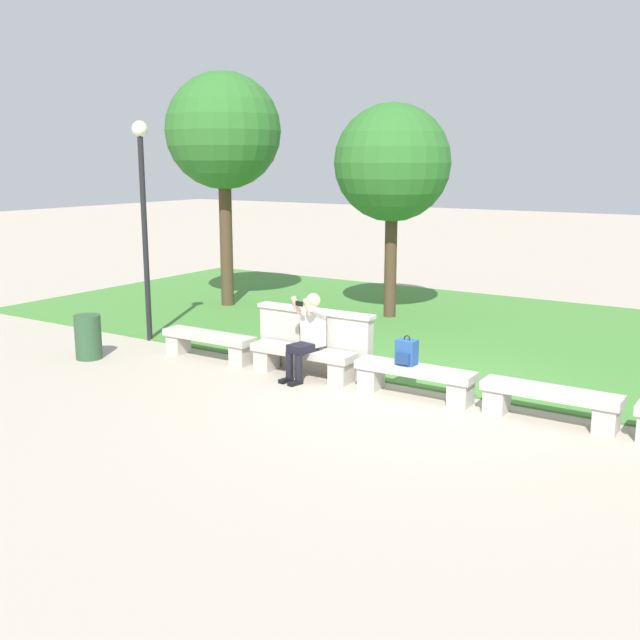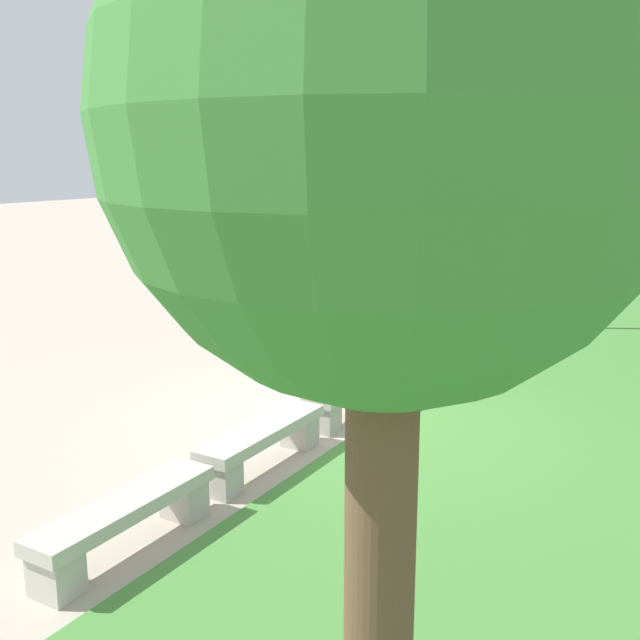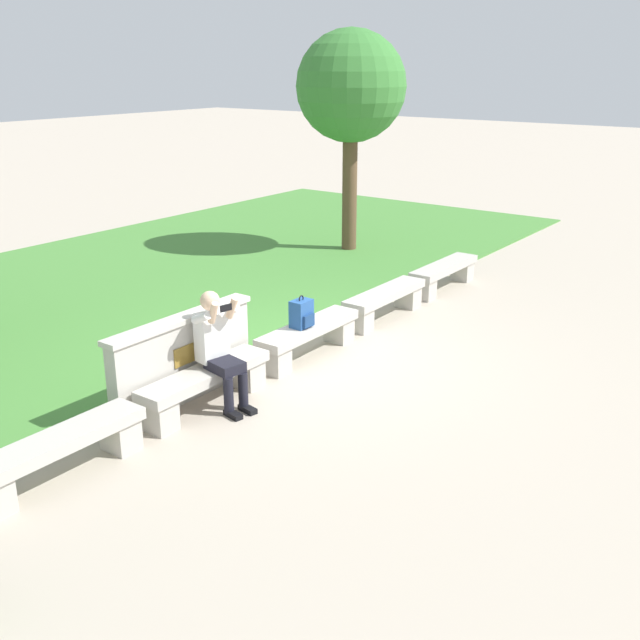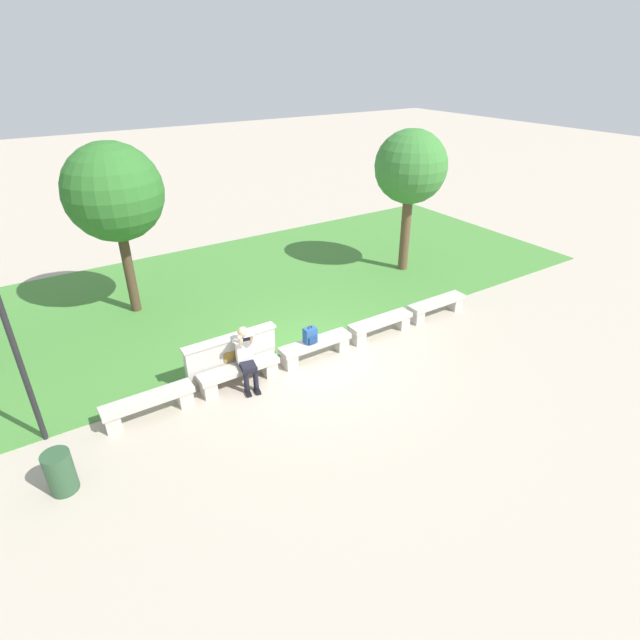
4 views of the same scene
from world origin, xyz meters
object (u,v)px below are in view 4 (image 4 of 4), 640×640
object	(u,v)px
bench_main	(149,403)
tree_behind_wall	(114,193)
trash_bin	(60,472)
bench_far	(380,324)
bench_end	(436,305)
backpack	(310,336)
bench_mid	(316,346)
lamp_post	(3,314)
person_photographer	(246,354)
tree_left_background	(411,168)
bench_near	(239,372)

from	to	relation	value
bench_main	tree_behind_wall	world-z (taller)	tree_behind_wall
trash_bin	bench_far	bearing A→B (deg)	8.39
bench_end	backpack	distance (m)	3.98
bench_mid	backpack	distance (m)	0.36
tree_behind_wall	lamp_post	size ratio (longest dim) A/B	1.12
bench_end	person_photographer	world-z (taller)	person_photographer
tree_behind_wall	bench_mid	bearing A→B (deg)	-58.63
tree_left_background	trash_bin	bearing A→B (deg)	-159.58
bench_main	backpack	xyz separation A→B (m)	(3.69, 0.00, 0.33)
trash_bin	lamp_post	size ratio (longest dim) A/B	0.19
bench_mid	person_photographer	distance (m)	1.82
bench_near	tree_behind_wall	size ratio (longest dim) A/B	0.40
bench_end	lamp_post	distance (m)	9.76
bench_main	lamp_post	xyz separation A→B (m)	(-1.82, 0.41, 2.29)
bench_mid	bench_far	size ratio (longest dim) A/B	1.00
bench_far	bench_main	bearing A→B (deg)	180.00
bench_near	bench_far	distance (m)	3.83
bench_main	person_photographer	bearing A→B (deg)	-2.11
tree_behind_wall	trash_bin	world-z (taller)	tree_behind_wall
bench_main	bench_near	world-z (taller)	same
tree_left_background	bench_far	bearing A→B (deg)	-138.59
bench_mid	trash_bin	size ratio (longest dim) A/B	2.35
bench_main	bench_end	world-z (taller)	same
bench_near	trash_bin	distance (m)	3.79
bench_near	backpack	size ratio (longest dim) A/B	4.12
bench_mid	bench_end	distance (m)	3.83
bench_end	person_photographer	bearing A→B (deg)	-179.22
bench_main	bench_near	bearing A→B (deg)	0.00
bench_far	lamp_post	distance (m)	7.91
bench_far	backpack	size ratio (longest dim) A/B	4.12
bench_near	person_photographer	world-z (taller)	person_photographer
bench_mid	lamp_post	world-z (taller)	lamp_post
backpack	bench_main	bearing A→B (deg)	-179.99
bench_far	bench_end	world-z (taller)	same
bench_end	person_photographer	xyz separation A→B (m)	(-5.59, -0.08, 0.44)
bench_main	tree_left_background	size ratio (longest dim) A/B	0.41
backpack	trash_bin	bearing A→B (deg)	-168.48
tree_behind_wall	tree_left_background	distance (m)	8.23
bench_far	person_photographer	bearing A→B (deg)	-178.82
bench_end	tree_behind_wall	bearing A→B (deg)	145.09
bench_main	tree_behind_wall	size ratio (longest dim) A/B	0.40
bench_near	lamp_post	world-z (taller)	lamp_post
tree_behind_wall	bench_far	bearing A→B (deg)	-44.39
bench_far	lamp_post	xyz separation A→B (m)	(-7.56, 0.41, 2.29)
bench_end	tree_behind_wall	size ratio (longest dim) A/B	0.40
bench_end	bench_main	bearing A→B (deg)	180.00
bench_mid	lamp_post	bearing A→B (deg)	175.87
bench_near	tree_behind_wall	distance (m)	5.57
bench_near	lamp_post	bearing A→B (deg)	173.77
bench_end	tree_left_background	world-z (taller)	tree_left_background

